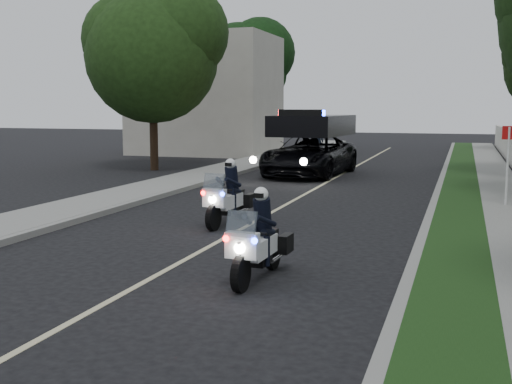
% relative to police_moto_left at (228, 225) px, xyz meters
% --- Properties ---
extents(ground, '(120.00, 120.00, 0.00)m').
position_rel_police_moto_left_xyz_m(ground, '(0.49, -4.80, 0.00)').
color(ground, black).
rests_on(ground, ground).
extents(curb_right, '(0.20, 60.00, 0.15)m').
position_rel_police_moto_left_xyz_m(curb_right, '(4.59, 5.20, 0.07)').
color(curb_right, gray).
rests_on(curb_right, ground).
extents(grass_verge, '(1.20, 60.00, 0.16)m').
position_rel_police_moto_left_xyz_m(grass_verge, '(5.29, 5.20, 0.08)').
color(grass_verge, '#193814').
rests_on(grass_verge, ground).
extents(sidewalk_right, '(1.40, 60.00, 0.16)m').
position_rel_police_moto_left_xyz_m(sidewalk_right, '(6.59, 5.20, 0.08)').
color(sidewalk_right, gray).
rests_on(sidewalk_right, ground).
extents(curb_left, '(0.20, 60.00, 0.15)m').
position_rel_police_moto_left_xyz_m(curb_left, '(-3.61, 5.20, 0.07)').
color(curb_left, gray).
rests_on(curb_left, ground).
extents(sidewalk_left, '(2.00, 60.00, 0.16)m').
position_rel_police_moto_left_xyz_m(sidewalk_left, '(-4.71, 5.20, 0.08)').
color(sidewalk_left, gray).
rests_on(sidewalk_left, ground).
extents(building_far, '(8.00, 6.00, 7.00)m').
position_rel_police_moto_left_xyz_m(building_far, '(-9.51, 21.20, 3.50)').
color(building_far, '#A8A396').
rests_on(building_far, ground).
extents(lane_marking, '(0.12, 50.00, 0.01)m').
position_rel_police_moto_left_xyz_m(lane_marking, '(0.49, 5.20, 0.00)').
color(lane_marking, '#BFB78C').
rests_on(lane_marking, ground).
extents(police_moto_left, '(0.80, 1.93, 1.60)m').
position_rel_police_moto_left_xyz_m(police_moto_left, '(0.00, 0.00, 0.00)').
color(police_moto_left, silver).
rests_on(police_moto_left, ground).
extents(police_moto_right, '(0.70, 1.83, 1.53)m').
position_rel_police_moto_left_xyz_m(police_moto_right, '(2.20, -4.36, 0.00)').
color(police_moto_right, white).
rests_on(police_moto_right, ground).
extents(police_suv, '(3.20, 6.18, 2.91)m').
position_rel_police_moto_left_xyz_m(police_suv, '(-0.72, 11.34, 0.00)').
color(police_suv, black).
rests_on(police_suv, ground).
extents(bicycle, '(0.68, 1.78, 0.92)m').
position_rel_police_moto_left_xyz_m(bicycle, '(-1.99, 18.42, 0.00)').
color(bicycle, black).
rests_on(bicycle, ground).
extents(cyclist, '(0.62, 0.45, 1.63)m').
position_rel_police_moto_left_xyz_m(cyclist, '(-1.99, 18.42, 0.00)').
color(cyclist, black).
rests_on(cyclist, ground).
extents(sign_post, '(0.39, 0.39, 2.39)m').
position_rel_police_moto_left_xyz_m(sign_post, '(6.49, 4.36, 0.00)').
color(sign_post, '#AF0C0E').
rests_on(sign_post, ground).
extents(tree_left_near, '(5.97, 5.97, 9.73)m').
position_rel_police_moto_left_xyz_m(tree_left_near, '(-7.84, 11.21, 0.00)').
color(tree_left_near, '#204015').
rests_on(tree_left_near, ground).
extents(tree_left_far, '(6.85, 6.85, 10.21)m').
position_rel_police_moto_left_xyz_m(tree_left_far, '(-8.85, 25.63, 0.00)').
color(tree_left_far, black).
rests_on(tree_left_far, ground).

